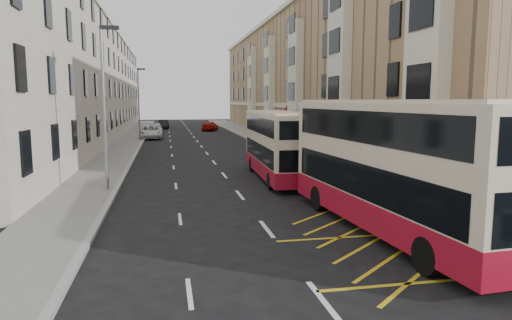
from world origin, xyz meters
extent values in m
plane|color=black|center=(0.00, 0.00, 0.00)|extent=(200.00, 200.00, 0.00)
cube|color=slate|center=(8.00, 30.00, 0.07)|extent=(4.00, 120.00, 0.15)
cube|color=slate|center=(-7.50, 30.00, 0.07)|extent=(3.00, 120.00, 0.15)
cube|color=gray|center=(6.00, 30.00, 0.07)|extent=(0.25, 120.00, 0.15)
cube|color=gray|center=(-6.00, 30.00, 0.07)|extent=(0.25, 120.00, 0.15)
cube|color=tan|center=(15.00, 45.50, 7.50)|extent=(10.00, 79.00, 15.00)
cube|color=beige|center=(9.97, 45.50, 4.00)|extent=(0.18, 79.00, 0.50)
cube|color=beige|center=(9.90, 45.50, 15.00)|extent=(0.40, 79.00, 0.50)
cube|color=beige|center=(9.65, 10.00, 7.50)|extent=(0.80, 3.20, 10.00)
cube|color=beige|center=(9.65, 22.00, 7.50)|extent=(0.80, 3.20, 10.00)
cube|color=beige|center=(9.65, 34.00, 7.50)|extent=(0.80, 3.20, 10.00)
cube|color=beige|center=(9.65, 46.00, 7.50)|extent=(0.80, 3.20, 10.00)
cube|color=beige|center=(9.65, 58.00, 7.50)|extent=(0.80, 3.20, 10.00)
cube|color=maroon|center=(9.95, 14.00, 1.70)|extent=(0.20, 1.60, 3.00)
cube|color=maroon|center=(9.95, 26.00, 1.70)|extent=(0.20, 1.60, 3.00)
cube|color=maroon|center=(9.95, 38.00, 1.70)|extent=(0.20, 1.60, 3.00)
cube|color=maroon|center=(9.95, 50.00, 1.70)|extent=(0.20, 1.60, 3.00)
cube|color=maroon|center=(9.95, 62.00, 1.70)|extent=(0.20, 1.60, 3.00)
cube|color=beige|center=(-13.50, 45.50, 6.50)|extent=(9.00, 79.00, 13.00)
cube|color=beige|center=(-8.97, 45.50, 13.00)|extent=(0.30, 79.00, 0.50)
cube|color=black|center=(7.56, 1.90, 1.45)|extent=(0.08, 0.08, 2.60)
cylinder|color=red|center=(6.25, 2.50, 0.65)|extent=(0.06, 0.06, 1.00)
cylinder|color=red|center=(6.25, 5.75, 0.65)|extent=(0.06, 0.06, 1.00)
cylinder|color=red|center=(6.25, 9.00, 0.65)|extent=(0.06, 0.06, 1.00)
cube|color=red|center=(6.25, 5.75, 1.13)|extent=(0.05, 6.50, 0.06)
cube|color=red|center=(6.25, 5.75, 0.70)|extent=(0.05, 6.50, 0.06)
cylinder|color=gray|center=(-6.40, 12.00, 4.15)|extent=(0.16, 0.16, 8.00)
cube|color=black|center=(-6.00, 12.00, 8.05)|extent=(0.90, 0.18, 0.18)
cylinder|color=gray|center=(-6.40, 42.00, 4.15)|extent=(0.16, 0.16, 8.00)
cube|color=black|center=(-6.00, 42.00, 8.05)|extent=(0.90, 0.18, 0.18)
cube|color=beige|center=(4.13, 2.69, 2.43)|extent=(3.36, 11.64, 4.13)
cube|color=maroon|center=(4.13, 2.69, 0.84)|extent=(3.39, 11.68, 0.94)
cube|color=black|center=(4.13, 2.69, 1.93)|extent=(3.34, 10.73, 1.15)
cube|color=black|center=(4.13, 2.69, 3.71)|extent=(3.34, 10.73, 1.05)
cube|color=beige|center=(4.13, 2.69, 4.54)|extent=(3.22, 11.18, 0.13)
cube|color=black|center=(3.76, 8.40, 1.99)|extent=(2.22, 0.23, 1.36)
cube|color=black|center=(3.76, 8.40, 4.13)|extent=(1.83, 0.20, 0.47)
cylinder|color=black|center=(2.71, 6.28, 0.52)|extent=(0.36, 1.06, 1.05)
cylinder|color=black|center=(5.07, 6.43, 0.52)|extent=(0.36, 1.06, 1.05)
cylinder|color=black|center=(3.19, -1.06, 0.52)|extent=(0.36, 1.06, 1.05)
cylinder|color=black|center=(5.55, -0.91, 0.52)|extent=(0.36, 1.06, 1.05)
cube|color=beige|center=(2.87, 14.13, 2.07)|extent=(2.55, 9.87, 3.52)
cube|color=maroon|center=(2.87, 14.13, 0.71)|extent=(2.58, 9.90, 0.80)
cube|color=black|center=(2.87, 14.13, 1.65)|extent=(2.56, 9.09, 0.98)
cube|color=black|center=(2.87, 14.13, 3.16)|extent=(2.56, 9.09, 0.89)
cube|color=beige|center=(2.87, 14.13, 3.87)|extent=(2.45, 9.48, 0.11)
cube|color=black|center=(3.04, 19.01, 1.69)|extent=(1.90, 0.13, 1.16)
cube|color=black|center=(3.04, 19.01, 3.52)|extent=(1.56, 0.12, 0.40)
cube|color=black|center=(2.71, 9.24, 1.69)|extent=(1.90, 0.13, 1.07)
cylinder|color=black|center=(1.97, 17.29, 0.45)|extent=(0.28, 0.90, 0.89)
cylinder|color=black|center=(3.98, 17.23, 0.45)|extent=(0.28, 0.90, 0.89)
cylinder|color=black|center=(1.76, 11.02, 0.45)|extent=(0.28, 0.90, 0.89)
cylinder|color=black|center=(3.78, 10.96, 0.45)|extent=(0.28, 0.90, 0.89)
imported|color=black|center=(7.97, 2.21, 0.94)|extent=(0.96, 0.88, 1.58)
imported|color=silver|center=(-5.20, 44.39, 0.79)|extent=(2.62, 5.67, 1.58)
imported|color=#A0A3A8|center=(-4.82, 53.75, 0.77)|extent=(2.05, 4.59, 1.53)
imported|color=black|center=(-3.87, 64.07, 0.73)|extent=(1.96, 4.57, 1.46)
imported|color=#A50D04|center=(3.12, 57.82, 0.68)|extent=(3.14, 5.02, 1.36)
camera|label=1|loc=(-3.45, -11.48, 4.57)|focal=32.00mm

